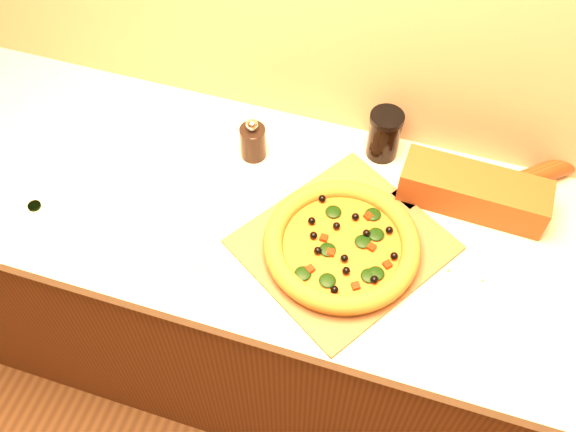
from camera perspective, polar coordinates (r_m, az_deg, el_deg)
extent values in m
cube|color=#48240F|center=(1.97, -1.18, -7.48)|extent=(2.80, 0.65, 0.86)
cube|color=beige|center=(1.59, -1.45, 0.22)|extent=(2.84, 0.68, 0.04)
cube|color=brown|center=(1.51, 4.91, -2.54)|extent=(0.55, 0.57, 0.01)
cube|color=brown|center=(1.65, 12.00, 2.73)|extent=(0.15, 0.18, 0.01)
cylinder|color=#C48031|center=(1.49, 4.75, -2.88)|extent=(0.34, 0.34, 0.02)
cylinder|color=orange|center=(1.48, 4.79, -2.61)|extent=(0.29, 0.29, 0.01)
torus|color=brown|center=(1.48, 4.81, -2.45)|extent=(0.36, 0.36, 0.05)
ellipsoid|color=black|center=(1.49, 7.11, -1.96)|extent=(0.04, 0.04, 0.01)
sphere|color=black|center=(1.46, 2.99, -2.58)|extent=(0.02, 0.02, 0.02)
cube|color=maroon|center=(1.44, 5.09, -4.33)|extent=(0.02, 0.02, 0.01)
cylinder|color=black|center=(1.69, -21.61, 0.85)|extent=(0.04, 0.04, 0.01)
cylinder|color=black|center=(1.65, -3.12, 6.57)|extent=(0.07, 0.07, 0.09)
sphere|color=silver|center=(1.61, -3.22, 8.08)|extent=(0.03, 0.03, 0.03)
cylinder|color=#56260E|center=(1.71, 20.68, 3.14)|extent=(0.23, 0.21, 0.05)
cylinder|color=#56260E|center=(1.62, 16.28, 1.46)|extent=(0.06, 0.06, 0.02)
cube|color=brown|center=(1.61, 16.17, 2.10)|extent=(0.35, 0.13, 0.10)
cylinder|color=black|center=(1.66, 8.52, 6.97)|extent=(0.08, 0.08, 0.12)
cylinder|color=black|center=(1.61, 8.81, 8.63)|extent=(0.09, 0.09, 0.02)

